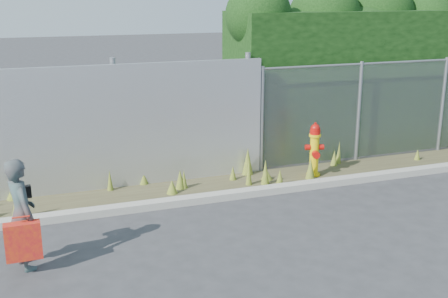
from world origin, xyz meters
TOP-DOWN VIEW (x-y plane):
  - ground at (0.00, 0.00)m, footprint 80.00×80.00m
  - curb at (0.00, 1.80)m, footprint 16.00×0.22m
  - weed_strip at (-1.26, 2.43)m, footprint 16.00×1.27m
  - corrugated_fence at (-3.25, 3.01)m, footprint 8.50×0.21m
  - chainlink_fence at (4.25, 3.00)m, footprint 6.50×0.07m
  - hedge at (4.54, 4.03)m, footprint 7.53×1.97m
  - fire_hydrant at (1.86, 2.37)m, footprint 0.35×0.31m
  - woman at (-3.35, 0.40)m, footprint 0.49×0.60m
  - red_tote_bag at (-3.36, 0.17)m, footprint 0.43×0.16m
  - black_shoulder_bag at (-3.31, 0.62)m, footprint 0.21×0.09m

SIDE VIEW (x-z plane):
  - ground at x=0.00m, z-range 0.00..0.00m
  - curb at x=0.00m, z-range 0.00..0.12m
  - weed_strip at x=-1.26m, z-range -0.15..0.40m
  - red_tote_bag at x=-3.36m, z-range 0.17..0.73m
  - fire_hydrant at x=1.86m, z-range -0.02..1.03m
  - woman at x=-3.35m, z-range 0.00..1.43m
  - black_shoulder_bag at x=-3.31m, z-range 0.85..1.00m
  - chainlink_fence at x=4.25m, z-range 0.01..2.06m
  - corrugated_fence at x=-3.25m, z-range -0.05..2.25m
  - hedge at x=4.54m, z-range 0.14..3.82m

